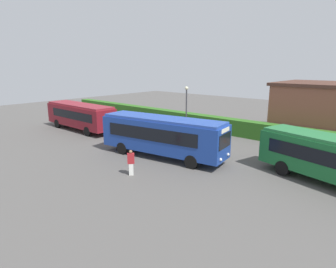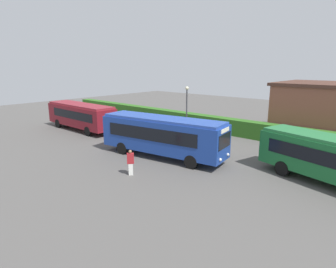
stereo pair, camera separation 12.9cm
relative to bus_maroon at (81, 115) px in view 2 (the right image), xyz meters
name	(u,v)px [view 2 (the right image)]	position (x,y,z in m)	size (l,w,h in m)	color
ground_plane	(172,154)	(13.66, -0.10, -1.72)	(84.71, 84.71, 0.00)	#514F4C
bus_maroon	(81,115)	(0.00, 0.00, 0.00)	(10.10, 2.64, 2.95)	maroon
bus_blue	(162,134)	(13.61, -1.18, 0.13)	(10.71, 4.10, 3.21)	navy
person_left	(131,162)	(14.68, -5.47, -0.81)	(0.49, 0.52, 1.74)	silver
person_center	(201,142)	(15.11, 1.99, -0.85)	(0.39, 0.48, 1.66)	olive
hedge_row	(230,126)	(13.66, 9.37, -0.89)	(54.35, 1.28, 1.67)	#2D631E
traffic_cone	(284,148)	(20.30, 6.78, -1.42)	(0.36, 0.36, 0.60)	orange
lamppost	(187,104)	(10.23, 6.21, 1.47)	(0.36, 0.36, 5.05)	#38383D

